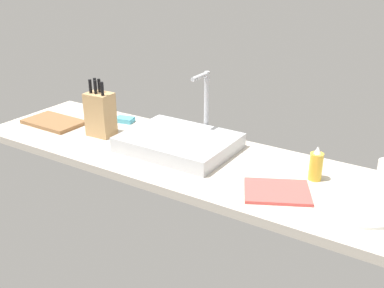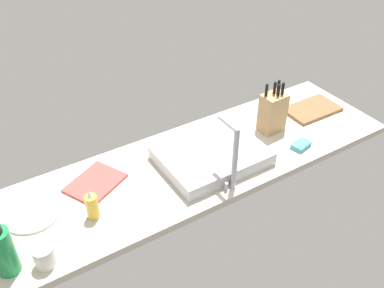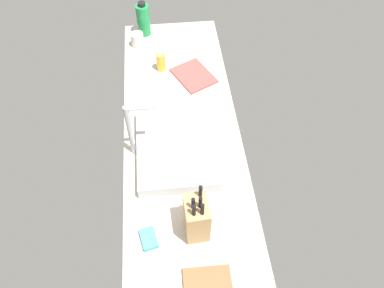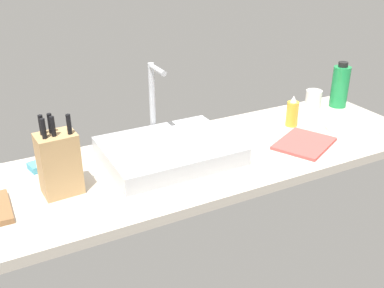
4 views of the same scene
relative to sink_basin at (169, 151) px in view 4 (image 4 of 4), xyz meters
The scene contains 10 objects.
countertop_slab 7.80cm from the sink_basin, 38.44° to the right, with size 193.97×56.47×3.50cm, color beige.
sink_basin is the anchor object (origin of this frame).
faucet 23.38cm from the sink_basin, 82.78° to the left, with size 5.50×13.05×30.50cm.
knife_block 40.77cm from the sink_basin, behind, with size 12.37×9.74×26.32cm.
soap_bottle 58.94cm from the sink_basin, ahead, with size 5.00×5.00×13.38cm.
water_bottle 94.01cm from the sink_basin, ahead, with size 7.87×7.87×21.15cm.
dinner_plate 79.92cm from the sink_basin, ahead, with size 22.65×22.65×1.20cm, color silver.
dish_towel 52.94cm from the sink_basin, 15.04° to the right, with size 22.89×17.86×1.20cm, color #CC4C47.
coffee_mug 83.31cm from the sink_basin, 11.39° to the left, with size 7.34×7.34×8.16cm, color silver.
dish_sponge 44.58cm from the sink_basin, 161.57° to the left, with size 9.00×6.00×2.40cm, color #4CA3BC.
Camera 4 is at (-65.34, -129.50, 79.10)cm, focal length 42.33 mm.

